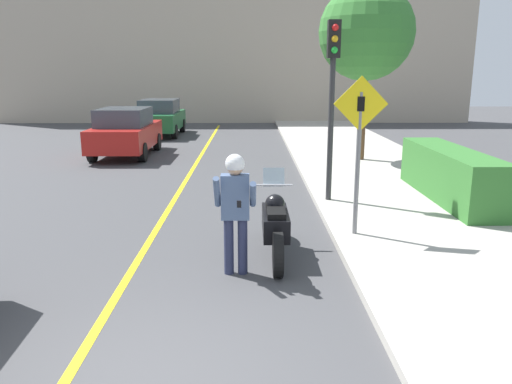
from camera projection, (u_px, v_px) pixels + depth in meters
sidewalk_curb at (464, 242)px, 8.47m from camera, size 4.40×44.00×0.13m
road_center_line at (166, 214)px, 10.37m from camera, size 0.12×36.00×0.01m
building_backdrop at (230, 46)px, 28.81m from camera, size 28.00×1.20×8.72m
motorcycle at (275, 225)px, 7.91m from camera, size 0.62×2.31×1.31m
person_biker at (235, 201)px, 7.05m from camera, size 0.59×0.48×1.77m
crossing_sign at (359, 141)px, 8.35m from camera, size 0.91×0.08×2.69m
traffic_light at (333, 78)px, 10.44m from camera, size 0.26×0.30×3.79m
hedge_row at (450, 174)px, 11.06m from camera, size 0.90×4.20×1.10m
street_tree at (366, 33)px, 15.32m from camera, size 2.94×2.94×5.43m
parked_car_red at (126, 132)px, 17.48m from camera, size 1.88×4.20×1.68m
parked_car_green at (160, 117)px, 23.21m from camera, size 1.88×4.20×1.68m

